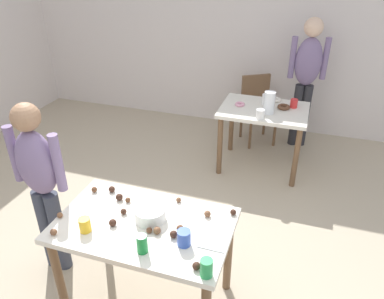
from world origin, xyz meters
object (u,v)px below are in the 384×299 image
Objects in this scene: person_girl_near at (40,178)px; person_adult_far at (307,72)px; pitcher_far at (269,103)px; dining_table_near at (145,235)px; chair_far_table at (257,105)px; soda_can at (142,244)px; dining_table_far at (263,119)px; mixing_bowl at (150,214)px.

person_girl_near is 0.89× the size of person_adult_far.
dining_table_near is at bearing -104.24° from pitcher_far.
dining_table_near is 4.86× the size of pitcher_far.
person_girl_near reaches higher than pitcher_far.
chair_far_table is 0.60× the size of person_girl_near.
soda_can is (-0.75, -3.14, -0.17)m from person_adult_far.
soda_can is at bearing -103.37° from person_adult_far.
dining_table_near is 1.34× the size of chair_far_table.
dining_table_far is 2.18m from mixing_bowl.
person_adult_far is at bearing 58.59° from person_girl_near.
person_adult_far is at bearing 62.09° from dining_table_far.
mixing_bowl is 0.87× the size of pitcher_far.
mixing_bowl is (-0.82, -2.85, -0.19)m from person_adult_far.
chair_far_table is at bearing 84.17° from dining_table_near.
person_adult_far is 0.90m from pitcher_far.
person_girl_near is 2.41m from pitcher_far.
dining_table_far is 1.10× the size of chair_far_table.
person_girl_near is at bearing -125.12° from pitcher_far.
person_girl_near reaches higher than chair_far_table.
dining_table_far is 0.89m from person_adult_far.
person_girl_near reaches higher than dining_table_near.
mixing_bowl is at bearing -103.88° from pitcher_far.
person_adult_far is at bearing 68.65° from pitcher_far.
pitcher_far is at bearing -111.35° from person_adult_far.
person_girl_near is at bearing 177.12° from mixing_bowl.
person_girl_near is 1.02m from soda_can.
chair_far_table is at bearing 105.99° from pitcher_far.
soda_can is (0.97, -0.33, -0.05)m from person_girl_near.
dining_table_far is at bearing 77.90° from dining_table_near.
dining_table_far is 2.45m from soda_can.
soda_can is at bearing -74.97° from mixing_bowl.
soda_can is at bearing -19.02° from person_girl_near.
dining_table_near is 0.80× the size of person_girl_near.
person_adult_far is (0.56, 0.02, 0.49)m from chair_far_table.
person_girl_near is at bearing -121.41° from person_adult_far.
soda_can is (0.10, -0.24, 0.17)m from dining_table_near.
mixing_bowl is (0.89, -0.04, -0.07)m from person_girl_near.
person_adult_far is at bearing 73.66° from dining_table_near.
pitcher_far reaches higher than mixing_bowl.
dining_table_near is 9.54× the size of soda_can.
mixing_bowl is 1.71× the size of soda_can.
chair_far_table is 0.74m from person_adult_far.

